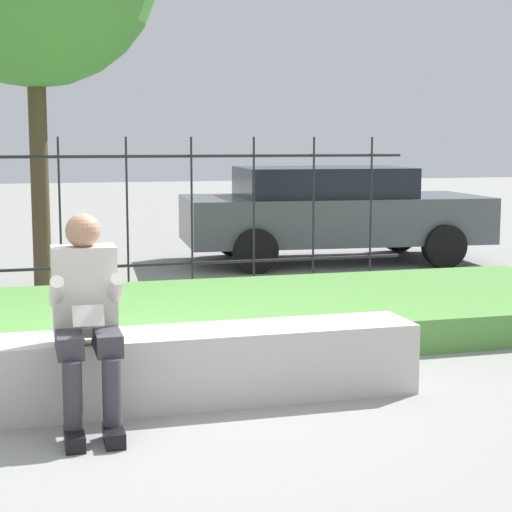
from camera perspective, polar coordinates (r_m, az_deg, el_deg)
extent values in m
plane|color=gray|center=(5.69, -7.10, -9.83)|extent=(60.00, 60.00, 0.00)
cube|color=beige|center=(5.67, -4.24, -7.33)|extent=(3.02, 0.51, 0.48)
cube|color=#9B978F|center=(5.73, -4.22, -9.26)|extent=(2.90, 0.47, 0.08)
cube|color=black|center=(5.01, -12.00, -11.87)|extent=(0.11, 0.26, 0.09)
cylinder|color=#38383D|center=(5.00, -12.12, -9.05)|extent=(0.11, 0.11, 0.39)
cube|color=#38383D|center=(5.13, -12.35, -5.66)|extent=(0.15, 0.42, 0.13)
cube|color=black|center=(5.03, -9.45, -11.74)|extent=(0.11, 0.26, 0.09)
cylinder|color=#38383D|center=(5.01, -9.58, -8.93)|extent=(0.11, 0.11, 0.39)
cube|color=#38383D|center=(5.15, -9.90, -5.55)|extent=(0.15, 0.42, 0.13)
cube|color=beige|center=(5.29, -11.38, -2.25)|extent=(0.38, 0.24, 0.54)
sphere|color=tan|center=(5.22, -11.47, 1.66)|extent=(0.21, 0.21, 0.21)
cylinder|color=beige|center=(5.12, -13.16, -2.40)|extent=(0.08, 0.29, 0.24)
cylinder|color=beige|center=(5.15, -9.35, -2.25)|extent=(0.08, 0.29, 0.24)
cube|color=beige|center=(5.06, -11.12, -3.97)|extent=(0.18, 0.09, 0.13)
cube|color=#569342|center=(7.54, -9.33, -4.39)|extent=(9.13, 2.52, 0.28)
cylinder|color=#232326|center=(9.41, -10.66, -0.73)|extent=(7.13, 0.03, 0.03)
cylinder|color=#232326|center=(9.31, -10.84, 6.53)|extent=(7.13, 0.03, 0.03)
cylinder|color=#232326|center=(9.33, -12.92, 2.38)|extent=(0.02, 0.02, 1.75)
cylinder|color=#232326|center=(9.39, -8.57, 2.52)|extent=(0.02, 0.02, 1.75)
cylinder|color=#232326|center=(9.50, -4.30, 2.65)|extent=(0.02, 0.02, 1.75)
cylinder|color=#232326|center=(9.66, -0.14, 2.76)|extent=(0.02, 0.02, 1.75)
cylinder|color=#232326|center=(9.88, 3.85, 2.85)|extent=(0.02, 0.02, 1.75)
cylinder|color=#232326|center=(10.13, 7.66, 2.92)|extent=(0.02, 0.02, 1.75)
cube|color=#4C5156|center=(12.17, 5.18, 2.51)|extent=(4.33, 2.11, 0.63)
cube|color=black|center=(12.09, 4.44, 4.96)|extent=(2.43, 1.75, 0.41)
cylinder|color=black|center=(11.83, 12.44, 0.66)|extent=(0.60, 0.24, 0.59)
cylinder|color=black|center=(13.45, 9.45, 1.57)|extent=(0.60, 0.24, 0.59)
cylinder|color=black|center=(11.05, -0.05, 0.35)|extent=(0.60, 0.24, 0.59)
cylinder|color=black|center=(12.77, -1.58, 1.35)|extent=(0.60, 0.24, 0.59)
cylinder|color=#4C3D28|center=(9.97, -14.26, 6.05)|extent=(0.20, 0.20, 2.92)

